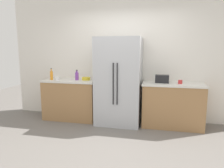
{
  "coord_description": "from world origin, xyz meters",
  "views": [
    {
      "loc": [
        0.76,
        -3.05,
        1.57
      ],
      "look_at": [
        -0.03,
        0.39,
        1.0
      ],
      "focal_mm": 33.1,
      "sensor_mm": 36.0,
      "label": 1
    }
  ],
  "objects_px": {
    "bottle_b": "(51,75)",
    "cup_a": "(180,82)",
    "cup_b": "(57,78)",
    "toaster": "(162,79)",
    "refrigerator": "(119,81)",
    "bowl_a": "(86,79)",
    "bottle_a": "(77,76)"
  },
  "relations": [
    {
      "from": "refrigerator",
      "to": "cup_a",
      "type": "xyz_separation_m",
      "value": [
        1.25,
        0.01,
        0.03
      ]
    },
    {
      "from": "bottle_b",
      "to": "bowl_a",
      "type": "bearing_deg",
      "value": 10.09
    },
    {
      "from": "toaster",
      "to": "bottle_b",
      "type": "height_order",
      "value": "bottle_b"
    },
    {
      "from": "bottle_b",
      "to": "cup_a",
      "type": "distance_m",
      "value": 2.8
    },
    {
      "from": "toaster",
      "to": "bottle_a",
      "type": "relative_size",
      "value": 1.19
    },
    {
      "from": "cup_b",
      "to": "cup_a",
      "type": "bearing_deg",
      "value": 1.46
    },
    {
      "from": "cup_b",
      "to": "bowl_a",
      "type": "bearing_deg",
      "value": 11.86
    },
    {
      "from": "cup_a",
      "to": "cup_b",
      "type": "bearing_deg",
      "value": -178.54
    },
    {
      "from": "cup_b",
      "to": "toaster",
      "type": "bearing_deg",
      "value": 2.68
    },
    {
      "from": "bottle_a",
      "to": "bottle_b",
      "type": "relative_size",
      "value": 0.87
    },
    {
      "from": "bottle_b",
      "to": "cup_a",
      "type": "xyz_separation_m",
      "value": [
        2.8,
        0.07,
        -0.07
      ]
    },
    {
      "from": "refrigerator",
      "to": "toaster",
      "type": "height_order",
      "value": "refrigerator"
    },
    {
      "from": "cup_a",
      "to": "cup_b",
      "type": "distance_m",
      "value": 2.66
    },
    {
      "from": "refrigerator",
      "to": "cup_a",
      "type": "height_order",
      "value": "refrigerator"
    },
    {
      "from": "cup_a",
      "to": "cup_b",
      "type": "xyz_separation_m",
      "value": [
        -2.66,
        -0.07,
        0.0
      ]
    },
    {
      "from": "toaster",
      "to": "cup_a",
      "type": "xyz_separation_m",
      "value": [
        0.36,
        -0.04,
        -0.04
      ]
    },
    {
      "from": "toaster",
      "to": "cup_b",
      "type": "xyz_separation_m",
      "value": [
        -2.3,
        -0.11,
        -0.04
      ]
    },
    {
      "from": "bottle_a",
      "to": "bottle_b",
      "type": "distance_m",
      "value": 0.58
    },
    {
      "from": "bottle_a",
      "to": "bottle_b",
      "type": "xyz_separation_m",
      "value": [
        -0.57,
        -0.1,
        0.01
      ]
    },
    {
      "from": "bottle_b",
      "to": "toaster",
      "type": "bearing_deg",
      "value": 2.61
    },
    {
      "from": "bottle_b",
      "to": "cup_b",
      "type": "xyz_separation_m",
      "value": [
        0.13,
        0.0,
        -0.07
      ]
    },
    {
      "from": "bottle_b",
      "to": "cup_a",
      "type": "height_order",
      "value": "bottle_b"
    },
    {
      "from": "toaster",
      "to": "cup_a",
      "type": "bearing_deg",
      "value": -6.33
    },
    {
      "from": "refrigerator",
      "to": "bowl_a",
      "type": "height_order",
      "value": "refrigerator"
    },
    {
      "from": "toaster",
      "to": "bottle_a",
      "type": "bearing_deg",
      "value": -179.79
    },
    {
      "from": "refrigerator",
      "to": "toaster",
      "type": "relative_size",
      "value": 6.76
    },
    {
      "from": "bowl_a",
      "to": "bottle_b",
      "type": "bearing_deg",
      "value": -169.91
    },
    {
      "from": "toaster",
      "to": "bowl_a",
      "type": "bearing_deg",
      "value": 179.08
    },
    {
      "from": "cup_b",
      "to": "bowl_a",
      "type": "xyz_separation_m",
      "value": [
        0.64,
        0.13,
        -0.0
      ]
    },
    {
      "from": "refrigerator",
      "to": "bottle_b",
      "type": "distance_m",
      "value": 1.54
    },
    {
      "from": "refrigerator",
      "to": "bottle_b",
      "type": "height_order",
      "value": "refrigerator"
    },
    {
      "from": "bottle_a",
      "to": "cup_b",
      "type": "distance_m",
      "value": 0.45
    }
  ]
}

